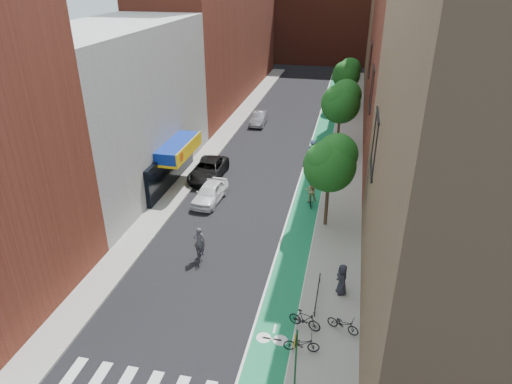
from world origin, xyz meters
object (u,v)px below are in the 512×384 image
Objects in this scene: cyclist_lane_near at (311,193)px; cyclist_lane_mid at (320,175)px; parked_car_white at (210,193)px; cyclist_lane_far at (312,152)px; parked_car_silver at (259,118)px; pedestrian at (342,279)px; cyclist_lead at (199,249)px; parked_car_black at (208,170)px.

cyclist_lane_mid is (0.32, 3.72, -0.17)m from cyclist_lane_near.
cyclist_lane_far is (6.59, 9.02, 0.29)m from parked_car_white.
pedestrian is at bearing -71.19° from parked_car_silver.
parked_car_white is 1.96× the size of cyclist_lead.
cyclist_lane_near is 1.19× the size of pedestrian.
parked_car_silver is 2.37× the size of pedestrian.
pedestrian is (10.24, -27.67, 0.34)m from parked_car_silver.
cyclist_lane_mid reaches higher than parked_car_silver.
cyclist_lead is 1.04× the size of cyclist_lane_mid.
parked_car_silver is at bearing -53.71° from cyclist_lane_mid.
parked_car_white is 11.17m from cyclist_lane_far.
parked_car_black is at bearing -159.76° from pedestrian.
parked_car_silver is 1.93× the size of cyclist_lane_far.
parked_car_white is 13.36m from pedestrian.
parked_car_black is at bearing -95.89° from parked_car_silver.
cyclist_lane_mid is 13.79m from pedestrian.
cyclist_lane_far is at bearing -69.48° from cyclist_lane_mid.
cyclist_lane_far is (-1.03, 4.32, 0.25)m from cyclist_lane_mid.
cyclist_lane_far reaches higher than parked_car_silver.
cyclist_lane_near is at bearing -137.15° from cyclist_lead.
pedestrian reaches higher than parked_car_black.
parked_car_white is 7.37m from cyclist_lane_near.
cyclist_lane_far reaches higher than cyclist_lane_mid.
parked_car_black is 2.43× the size of cyclist_lead.
cyclist_lead is (3.05, -11.37, 0.01)m from parked_car_black.
pedestrian is at bearing 156.62° from cyclist_lead.
pedestrian is at bearing -49.60° from parked_car_black.
cyclist_lane_far is (-0.71, 8.04, 0.08)m from cyclist_lane_near.
cyclist_lane_far is at bearing -119.80° from cyclist_lead.
parked_car_black is at bearing 11.48° from cyclist_lane_mid.
parked_car_white is 4.24m from parked_car_black.
cyclist_lane_near reaches higher than parked_car_black.
parked_car_silver is 29.50m from pedestrian.
cyclist_lane_near is at bearing -68.49° from parked_car_silver.
parked_car_black is 2.45× the size of cyclist_lane_far.
cyclist_lead is (1.66, -7.36, 0.02)m from parked_car_white.
parked_car_silver is at bearing 94.84° from parked_car_white.
parked_car_white is at bearing -90.71° from parked_car_silver.
parked_car_white is at bearing -152.86° from pedestrian.
parked_car_silver is at bearing 179.11° from pedestrian.
pedestrian is at bearing -37.61° from parked_car_white.
cyclist_lane_near is 1.01× the size of cyclist_lane_mid.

